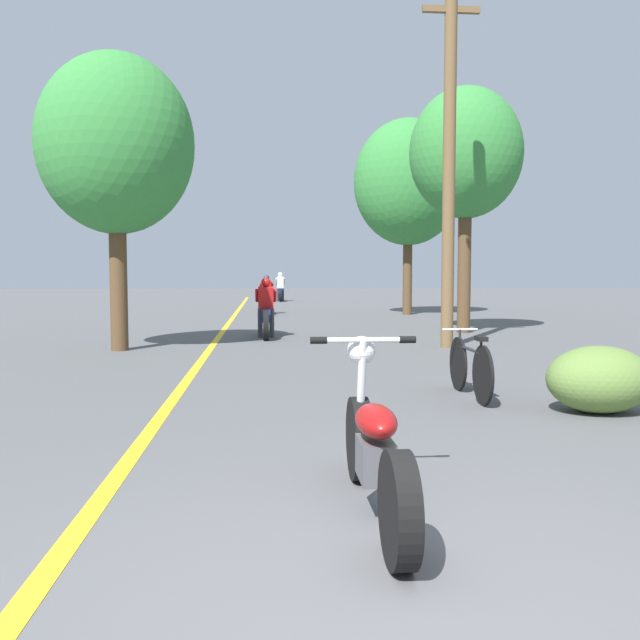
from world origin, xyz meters
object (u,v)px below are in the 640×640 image
Objects in this scene: roadside_tree_left at (116,145)px; motorcycle_rider_lead at (266,315)px; roadside_tree_right_near at (466,155)px; utility_pole at (449,161)px; motorcycle_rider_mid at (267,299)px; motorcycle_foreground at (374,448)px; motorcycle_rider_far at (280,290)px; roadside_tree_right_far at (408,183)px; bicycle_parked at (470,367)px.

roadside_tree_left reaches higher than motorcycle_rider_lead.
motorcycle_rider_lead is (-4.80, -0.87, -3.76)m from roadside_tree_right_near.
roadside_tree_right_near is (1.29, 3.23, 0.68)m from utility_pole.
roadside_tree_left is 11.74m from motorcycle_rider_mid.
motorcycle_foreground is 1.00× the size of motorcycle_rider_far.
roadside_tree_right_far is 20.11m from motorcycle_foreground.
bicycle_parked is at bearing 64.96° from motorcycle_foreground.
motorcycle_rider_far reaches higher than motorcycle_rider_mid.
roadside_tree_right_near is 7.11m from roadside_tree_right_far.
utility_pole is 1.04× the size of roadside_tree_right_far.
roadside_tree_right_far is 3.33× the size of motorcycle_foreground.
motorcycle_rider_lead is 19.29m from motorcycle_rider_far.
motorcycle_rider_far is at bearing 97.30° from utility_pole.
roadside_tree_right_far reaches higher than bicycle_parked.
motorcycle_rider_lead is at bearing -169.72° from roadside_tree_right_near.
motorcycle_rider_far is at bearing 87.81° from motorcycle_rider_lead.
roadside_tree_right_near reaches higher than motorcycle_rider_far.
motorcycle_foreground is 30.52m from motorcycle_rider_far.
roadside_tree_left is at bearing 110.84° from motorcycle_foreground.
roadside_tree_right_near is at bearing -58.28° from motorcycle_rider_mid.
motorcycle_rider_mid reaches higher than motorcycle_foreground.
motorcycle_rider_lead is at bearing 93.30° from motorcycle_foreground.
motorcycle_foreground is at bearing -102.49° from roadside_tree_right_far.
roadside_tree_right_far is 3.17× the size of motorcycle_rider_mid.
roadside_tree_right_near reaches higher than roadside_tree_left.
roadside_tree_left is 10.10m from motorcycle_foreground.
roadside_tree_right_far is (0.11, 7.10, 0.27)m from roadside_tree_right_near.
utility_pole is 3.45× the size of motorcycle_rider_far.
roadside_tree_right_near is 8.20m from roadside_tree_left.
bicycle_parked is (1.64, -26.82, -0.20)m from motorcycle_rider_far.
motorcycle_rider_mid is 1.31× the size of bicycle_parked.
motorcycle_foreground is 1.00× the size of motorcycle_rider_lead.
motorcycle_foreground is (3.38, -8.89, -3.39)m from roadside_tree_left.
motorcycle_foreground is 11.26m from motorcycle_rider_lead.
motorcycle_rider_mid is at bearing 121.72° from roadside_tree_right_near.
utility_pole is at bearing 77.67° from bicycle_parked.
roadside_tree_right_near reaches higher than motorcycle_rider_lead.
roadside_tree_right_near is 3.63× the size of bicycle_parked.
utility_pole is 22.02m from motorcycle_rider_far.
motorcycle_rider_far is at bearing 89.83° from motorcycle_foreground.
motorcycle_rider_lead is (-4.90, -7.97, -4.03)m from roadside_tree_right_far.
roadside_tree_right_far is 1.23× the size of roadside_tree_left.
motorcycle_rider_far is at bearing 93.49° from bicycle_parked.
utility_pole reaches higher than roadside_tree_right_near.
motorcycle_foreground is at bearing -108.91° from roadside_tree_right_near.
motorcycle_rider_mid is at bearing 91.80° from motorcycle_foreground.
roadside_tree_right_near is 2.91× the size of motorcycle_foreground.
utility_pole is 5.23m from motorcycle_rider_lead.
motorcycle_rider_far is at bearing 110.23° from roadside_tree_right_far.
roadside_tree_right_near is 1.08× the size of roadside_tree_left.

